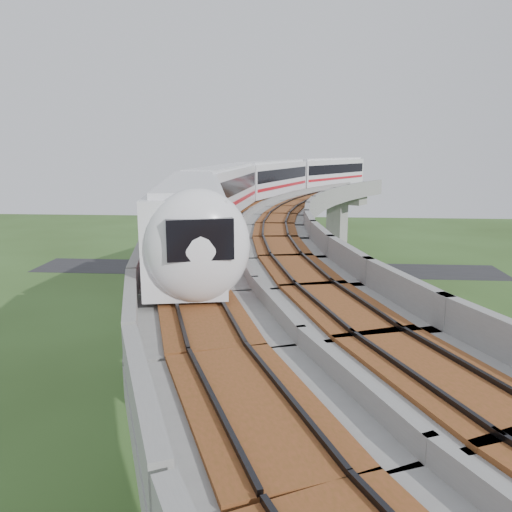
# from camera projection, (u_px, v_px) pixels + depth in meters

# --- Properties ---
(ground) EXTENTS (160.00, 160.00, 0.00)m
(ground) POSITION_uv_depth(u_px,v_px,m) (243.00, 369.00, 35.48)
(ground) COLOR #2E471C
(ground) RESTS_ON ground
(dirt_lot) EXTENTS (18.00, 26.00, 0.04)m
(dirt_lot) POSITION_uv_depth(u_px,v_px,m) (454.00, 389.00, 32.53)
(dirt_lot) COLOR gray
(dirt_lot) RESTS_ON ground
(asphalt_road) EXTENTS (60.00, 8.00, 0.03)m
(asphalt_road) POSITION_uv_depth(u_px,v_px,m) (266.00, 269.00, 64.71)
(asphalt_road) COLOR #232326
(asphalt_road) RESTS_ON ground
(viaduct) EXTENTS (19.58, 73.98, 11.40)m
(viaduct) POSITION_uv_depth(u_px,v_px,m) (300.00, 245.00, 33.27)
(viaduct) COLOR #99968E
(viaduct) RESTS_ON ground
(metro_train) EXTENTS (17.18, 60.17, 3.64)m
(metro_train) POSITION_uv_depth(u_px,v_px,m) (271.00, 184.00, 43.79)
(metro_train) COLOR silver
(metro_train) RESTS_ON ground
(fence) EXTENTS (3.87, 38.73, 1.50)m
(fence) POSITION_uv_depth(u_px,v_px,m) (383.00, 363.00, 34.62)
(fence) COLOR #2D382D
(fence) RESTS_ON ground
(tree_0) EXTENTS (2.74, 2.74, 2.90)m
(tree_0) POSITION_uv_depth(u_px,v_px,m) (370.00, 270.00, 56.83)
(tree_0) COLOR #382314
(tree_0) RESTS_ON ground
(tree_1) EXTENTS (2.49, 2.49, 3.41)m
(tree_1) POSITION_uv_depth(u_px,v_px,m) (348.00, 278.00, 51.01)
(tree_1) COLOR #382314
(tree_1) RESTS_ON ground
(tree_2) EXTENTS (2.20, 2.20, 3.35)m
(tree_2) POSITION_uv_depth(u_px,v_px,m) (346.00, 297.00, 44.35)
(tree_2) COLOR #382314
(tree_2) RESTS_ON ground
(tree_3) EXTENTS (2.18, 2.18, 3.11)m
(tree_3) POSITION_uv_depth(u_px,v_px,m) (335.00, 339.00, 35.22)
(tree_3) COLOR #382314
(tree_3) RESTS_ON ground
(tree_4) EXTENTS (3.03, 3.03, 3.31)m
(tree_4) POSITION_uv_depth(u_px,v_px,m) (345.00, 363.00, 31.62)
(tree_4) COLOR #382314
(tree_4) RESTS_ON ground
(tree_5) EXTENTS (3.17, 3.17, 3.57)m
(tree_5) POSITION_uv_depth(u_px,v_px,m) (391.00, 450.00, 22.19)
(tree_5) COLOR #382314
(tree_5) RESTS_ON ground
(car_white) EXTENTS (1.64, 3.29, 1.08)m
(car_white) POSITION_uv_depth(u_px,v_px,m) (497.00, 408.00, 29.02)
(car_white) COLOR silver
(car_white) RESTS_ON dirt_lot
(car_red) EXTENTS (3.86, 3.51, 1.28)m
(car_red) POSITION_uv_depth(u_px,v_px,m) (511.00, 408.00, 28.76)
(car_red) COLOR #9B0E0E
(car_red) RESTS_ON dirt_lot
(car_dark) EXTENTS (4.49, 2.74, 1.22)m
(car_dark) POSITION_uv_depth(u_px,v_px,m) (388.00, 342.00, 38.62)
(car_dark) COLOR black
(car_dark) RESTS_ON dirt_lot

